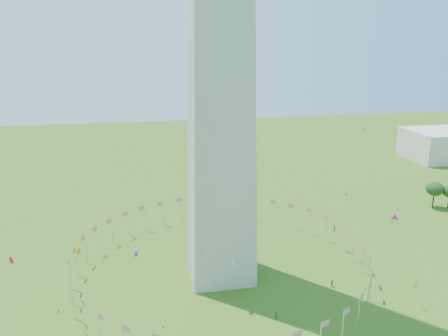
{
  "coord_description": "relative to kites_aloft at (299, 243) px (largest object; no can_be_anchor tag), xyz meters",
  "views": [
    {
      "loc": [
        -19.9,
        -57.75,
        63.26
      ],
      "look_at": [
        -1.9,
        35.0,
        35.63
      ],
      "focal_mm": 35.0,
      "sensor_mm": 36.0,
      "label": 1
    }
  ],
  "objects": [
    {
      "name": "flag_ring",
      "position": [
        -12.56,
        26.27,
        -16.69
      ],
      "size": [
        80.24,
        80.24,
        9.0
      ],
      "color": "silver",
      "rests_on": "ground"
    },
    {
      "name": "kites_aloft",
      "position": [
        0.0,
        0.0,
        0.0
      ],
      "size": [
        114.71,
        61.46,
        40.51
      ],
      "color": "#CC2699",
      "rests_on": "ground"
    }
  ]
}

